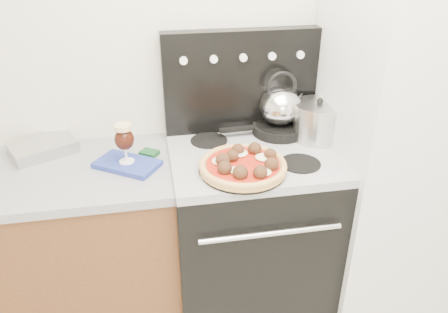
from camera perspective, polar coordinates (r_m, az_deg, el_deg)
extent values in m
cube|color=beige|center=(2.19, -0.19, 12.12)|extent=(3.50, 0.01, 2.50)
cube|color=brown|center=(2.36, -24.60, -12.06)|extent=(1.45, 0.60, 0.86)
cube|color=gray|center=(2.12, -27.00, -2.61)|extent=(1.48, 0.63, 0.04)
cube|color=black|center=(2.29, 3.34, -10.11)|extent=(0.76, 0.65, 0.88)
cube|color=#ADADB2|center=(2.03, 3.70, 0.11)|extent=(0.76, 0.65, 0.04)
cube|color=black|center=(2.17, 2.18, 9.80)|extent=(0.76, 0.08, 0.50)
cube|color=silver|center=(2.25, 21.47, 2.45)|extent=(0.64, 0.68, 1.90)
cube|color=silver|center=(2.21, -22.59, 1.11)|extent=(0.34, 0.31, 0.06)
cube|color=navy|center=(1.98, -12.52, -0.98)|extent=(0.32, 0.29, 0.02)
cylinder|color=black|center=(1.86, 2.48, -1.85)|extent=(0.38, 0.38, 0.01)
cylinder|color=black|center=(2.21, 7.19, 3.63)|extent=(0.28, 0.28, 0.05)
cylinder|color=#B9B9B9|center=(2.16, 12.16, 4.41)|extent=(0.27, 0.27, 0.17)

